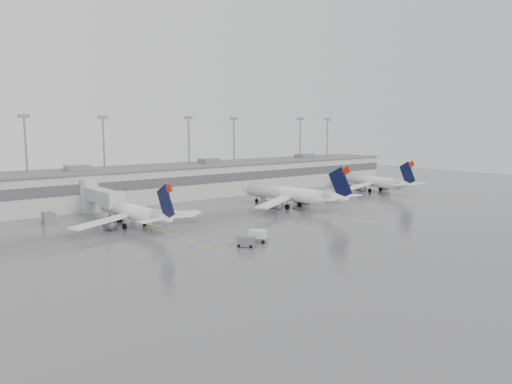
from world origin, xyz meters
TOP-DOWN VIEW (x-y plane):
  - ground at (0.00, 0.00)m, footprint 260.00×260.00m
  - terminal at (-0.01, 57.98)m, footprint 152.00×17.00m
  - light_masts at (0.00, 63.75)m, footprint 142.40×8.00m
  - jet_bridge_right at (-20.50, 45.72)m, footprint 4.00×17.20m
  - stand_markings at (-0.00, 24.00)m, footprint 105.25×40.00m
  - jet_mid_left at (-19.97, 29.43)m, footprint 25.30×28.40m
  - jet_mid_right at (16.77, 27.30)m, footprint 27.99×31.56m
  - jet_far_right at (52.93, 33.21)m, footprint 25.81×29.13m
  - baggage_tug at (-9.60, 6.36)m, footprint 3.34×3.52m
  - baggage_cart at (-12.80, 5.16)m, footprint 2.77×2.94m
  - gse_uld_b at (-15.01, 37.92)m, footprint 2.56×1.88m
  - gse_uld_c at (17.46, 37.37)m, footprint 2.65×2.20m
  - gse_loader at (-30.98, 42.39)m, footprint 2.28×3.41m
  - cone_b at (-17.37, 29.78)m, footprint 0.46×0.46m
  - cone_c at (19.34, 37.41)m, footprint 0.39×0.39m
  - cone_d at (52.17, 32.42)m, footprint 0.40×0.40m

SIDE VIEW (x-z plane):
  - ground at x=0.00m, z-range 0.00..0.00m
  - stand_markings at x=0.00m, z-range 0.00..0.01m
  - cone_c at x=19.34m, z-range 0.00..0.63m
  - cone_d at x=52.17m, z-range 0.00..0.64m
  - cone_b at x=-17.37m, z-range 0.00..0.74m
  - baggage_tug at x=-9.60m, z-range -0.22..1.74m
  - gse_uld_c at x=17.46m, z-range 0.00..1.61m
  - gse_uld_b at x=-15.01m, z-range 0.00..1.68m
  - baggage_cart at x=-12.80m, z-range 0.04..1.70m
  - gse_loader at x=-30.98m, z-range 0.00..2.05m
  - jet_mid_left at x=-19.97m, z-range -1.74..7.45m
  - jet_far_right at x=52.93m, z-range -1.79..7.67m
  - jet_mid_right at x=16.77m, z-range -1.94..8.30m
  - jet_bridge_right at x=-20.50m, z-range 0.37..7.37m
  - terminal at x=-0.01m, z-range -0.55..8.90m
  - light_masts at x=0.00m, z-range 1.73..22.33m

